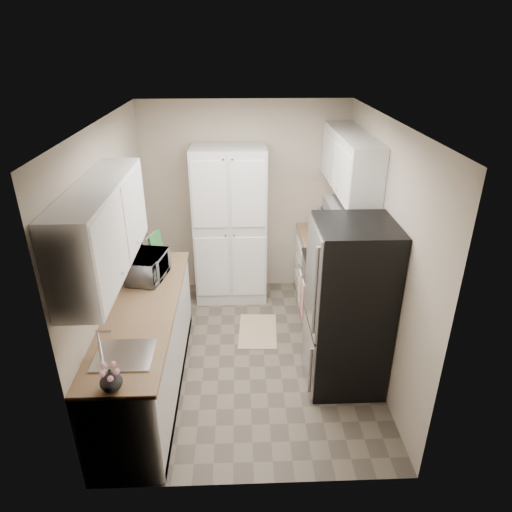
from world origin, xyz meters
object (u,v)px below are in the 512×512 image
at_px(refrigerator, 349,307).
at_px(microwave, 148,267).
at_px(electric_range, 333,298).
at_px(toaster_oven, 330,222).
at_px(pantry_cabinet, 230,226).
at_px(wine_bottle, 142,254).

distance_m(refrigerator, microwave, 2.04).
bearing_deg(electric_range, toaster_oven, 84.05).
xyz_separation_m(microwave, toaster_oven, (2.09, 1.21, -0.01)).
distance_m(pantry_cabinet, wine_bottle, 1.30).
height_order(microwave, toaster_oven, microwave).
height_order(electric_range, microwave, microwave).
bearing_deg(microwave, refrigerator, -94.02).
bearing_deg(electric_range, refrigerator, -92.48).
bearing_deg(toaster_oven, microwave, -141.60).
bearing_deg(wine_bottle, pantry_cabinet, 44.80).
relative_size(microwave, wine_bottle, 1.61).
xyz_separation_m(pantry_cabinet, electric_range, (1.17, -0.93, -0.52)).
bearing_deg(refrigerator, wine_bottle, 158.61).
distance_m(microwave, toaster_oven, 2.41).
height_order(electric_range, toaster_oven, toaster_oven).
xyz_separation_m(electric_range, refrigerator, (-0.03, -0.80, 0.37)).
bearing_deg(refrigerator, electric_range, 87.52).
relative_size(microwave, toaster_oven, 1.17).
bearing_deg(wine_bottle, toaster_oven, 22.76).
bearing_deg(refrigerator, toaster_oven, 85.65).
xyz_separation_m(electric_range, wine_bottle, (-2.10, 0.01, 0.59)).
distance_m(pantry_cabinet, refrigerator, 2.07).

